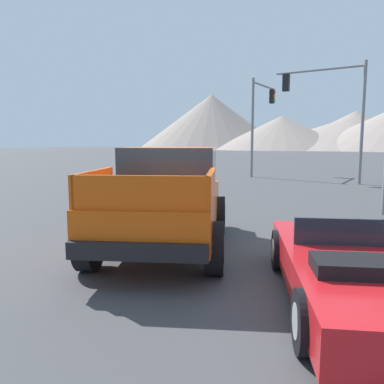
% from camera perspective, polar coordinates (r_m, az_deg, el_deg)
% --- Properties ---
extents(ground_plane, '(320.00, 320.00, 0.00)m').
position_cam_1_polar(ground_plane, '(7.30, -2.41, -8.87)').
color(ground_plane, '#424244').
extents(orange_pickup_truck, '(3.82, 5.06, 1.96)m').
position_cam_1_polar(orange_pickup_truck, '(7.55, -3.77, 0.25)').
color(orange_pickup_truck, '#CC4C0C').
rests_on(orange_pickup_truck, ground_plane).
extents(red_convertible_car, '(3.29, 4.40, 1.03)m').
position_cam_1_polar(red_convertible_car, '(5.29, 24.12, -11.23)').
color(red_convertible_car, red).
rests_on(red_convertible_car, ground_plane).
extents(parked_car_tan, '(4.58, 3.81, 1.16)m').
position_cam_1_polar(parked_car_tan, '(31.59, -1.73, 4.80)').
color(parked_car_tan, tan).
rests_on(parked_car_tan, ground_plane).
extents(traffic_light_main, '(0.38, 3.76, 5.89)m').
position_cam_1_polar(traffic_light_main, '(24.46, 10.55, 12.15)').
color(traffic_light_main, slate).
rests_on(traffic_light_main, ground_plane).
extents(traffic_light_crosswalk, '(4.53, 0.38, 6.04)m').
position_cam_1_polar(traffic_light_crosswalk, '(20.95, 20.04, 13.04)').
color(traffic_light_crosswalk, slate).
rests_on(traffic_light_crosswalk, ground_plane).
extents(distant_mountain_range, '(119.18, 70.21, 20.07)m').
position_cam_1_polar(distant_mountain_range, '(132.09, 17.17, 9.32)').
color(distant_mountain_range, gray).
rests_on(distant_mountain_range, ground_plane).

